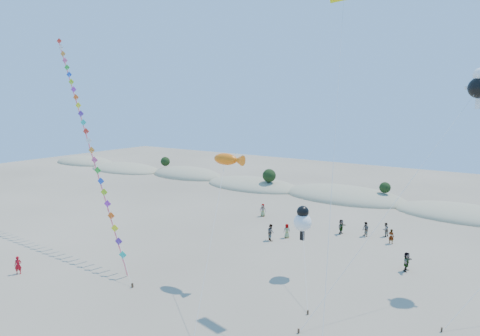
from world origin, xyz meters
The scene contains 8 objects.
dune_ridge centered at (1.06, 45.14, 0.11)m, with size 145.30×11.49×5.57m.
kite_train centered at (-16.46, 12.43, 11.74)m, with size 24.28×10.86×22.59m.
fish_kite centered at (1.48, 12.57, 9.88)m, with size 5.03×9.52×10.39m.
cartoon_kite_low centered at (6.32, 16.34, 4.75)m, with size 3.97×6.57×5.97m.
cartoon_kite_high centered at (17.73, 22.88, 15.68)m, with size 8.87×15.61×17.02m.
parafoil_kite centered at (9.34, 15.59, 21.45)m, with size 5.44×13.74×22.36m.
flyer_foreground centered at (-13.74, 3.15, 0.77)m, with size 0.56×0.37×1.55m, color #AB0D19.
beachgoers centered at (7.57, 26.13, 0.82)m, with size 28.41×9.59×1.75m.
Camera 1 is at (19.64, -13.30, 14.43)m, focal length 30.00 mm.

